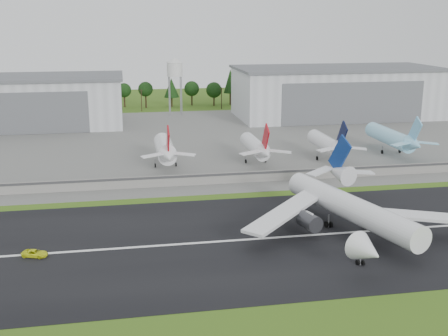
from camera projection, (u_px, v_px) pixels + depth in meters
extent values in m
plane|color=#335714|center=(284.00, 256.00, 118.05)|extent=(600.00, 600.00, 0.00)
cube|color=black|center=(272.00, 238.00, 127.55)|extent=(320.00, 60.00, 0.10)
cube|color=white|center=(272.00, 238.00, 127.53)|extent=(220.00, 1.00, 0.02)
cube|color=slate|center=(203.00, 140.00, 232.18)|extent=(320.00, 150.00, 0.10)
cube|color=gray|center=(233.00, 178.00, 169.92)|extent=(240.00, 0.50, 3.50)
cube|color=#38383A|center=(233.00, 174.00, 169.31)|extent=(240.00, 0.12, 0.70)
cube|color=silver|center=(17.00, 103.00, 258.41)|extent=(95.00, 42.00, 22.00)
cube|color=#595B60|center=(15.00, 78.00, 255.43)|extent=(97.00, 44.00, 1.20)
cube|color=#595B60|center=(9.00, 114.00, 238.74)|extent=(66.50, 0.30, 18.04)
cube|color=silver|center=(336.00, 93.00, 284.84)|extent=(100.00, 45.00, 24.00)
cube|color=#595B60|center=(337.00, 68.00, 281.61)|extent=(102.00, 47.00, 1.20)
cube|color=#595B60|center=(354.00, 103.00, 263.79)|extent=(70.00, 0.30, 19.68)
cylinder|color=#99999E|center=(170.00, 97.00, 287.23)|extent=(0.50, 0.50, 20.00)
cylinder|color=#99999E|center=(180.00, 95.00, 293.97)|extent=(0.50, 0.50, 20.00)
cylinder|color=silver|center=(175.00, 69.00, 287.14)|extent=(8.00, 8.00, 7.00)
cone|color=silver|center=(175.00, 60.00, 285.94)|extent=(8.40, 8.40, 2.40)
cylinder|color=white|center=(350.00, 208.00, 129.19)|extent=(17.33, 43.95, 5.80)
cone|color=white|center=(367.00, 251.00, 105.12)|extent=(7.19, 7.33, 5.80)
cone|color=white|center=(339.00, 173.00, 154.39)|extent=(7.71, 10.14, 5.51)
cube|color=navy|center=(340.00, 154.00, 152.55)|extent=(3.03, 9.33, 11.13)
cube|color=white|center=(419.00, 216.00, 126.15)|extent=(28.51, 11.44, 2.65)
cylinder|color=#333338|center=(395.00, 224.00, 125.60)|extent=(5.13, 6.31, 3.80)
cube|color=white|center=(357.00, 172.00, 153.37)|extent=(9.13, 3.59, 0.98)
cube|color=white|center=(285.00, 212.00, 128.78)|extent=(24.09, 23.24, 2.65)
cylinder|color=#333338|center=(309.00, 221.00, 127.27)|extent=(5.13, 6.31, 3.80)
cube|color=white|center=(320.00, 171.00, 154.24)|extent=(9.27, 7.63, 0.98)
cube|color=#99999E|center=(352.00, 232.00, 126.49)|extent=(17.64, 31.58, 3.20)
cylinder|color=black|center=(328.00, 224.00, 133.84)|extent=(0.79, 1.55, 1.50)
imported|color=yellow|center=(35.00, 253.00, 117.30)|extent=(5.88, 4.08, 1.49)
cylinder|color=white|center=(165.00, 148.00, 189.38)|extent=(6.12, 24.00, 6.12)
cone|color=white|center=(169.00, 156.00, 174.38)|extent=(5.82, 7.00, 5.82)
cube|color=#A60C15|center=(168.00, 141.00, 173.62)|extent=(0.45, 8.59, 10.02)
cylinder|color=#99999E|center=(155.00, 163.00, 188.04)|extent=(0.32, 0.32, 3.00)
cylinder|color=#99999E|center=(176.00, 162.00, 189.25)|extent=(0.32, 0.32, 3.00)
cylinder|color=black|center=(155.00, 165.00, 188.22)|extent=(0.40, 1.40, 1.40)
cylinder|color=white|center=(255.00, 146.00, 194.85)|extent=(5.24, 24.00, 5.24)
cone|color=white|center=(266.00, 153.00, 179.85)|extent=(4.97, 7.00, 4.97)
cube|color=#B20D18|center=(266.00, 138.00, 179.10)|extent=(0.45, 8.59, 10.02)
cylinder|color=#99999E|center=(246.00, 159.00, 193.40)|extent=(0.32, 0.32, 3.00)
cylinder|color=#99999E|center=(265.00, 158.00, 194.61)|extent=(0.32, 0.32, 3.00)
cylinder|color=black|center=(246.00, 161.00, 193.58)|extent=(0.40, 1.40, 1.40)
cylinder|color=white|center=(325.00, 143.00, 199.28)|extent=(5.36, 24.00, 5.36)
cone|color=white|center=(342.00, 150.00, 184.28)|extent=(5.09, 7.00, 5.09)
cube|color=black|center=(342.00, 135.00, 183.52)|extent=(0.45, 8.59, 10.02)
cylinder|color=#99999E|center=(317.00, 156.00, 197.84)|extent=(0.32, 0.32, 3.00)
cylinder|color=#99999E|center=(336.00, 155.00, 199.05)|extent=(0.32, 0.32, 3.00)
cylinder|color=black|center=(317.00, 158.00, 198.02)|extent=(0.40, 1.40, 1.40)
cylinder|color=#93DDFE|center=(389.00, 137.00, 208.61)|extent=(5.90, 30.00, 5.90)
cone|color=#93DDFE|center=(415.00, 145.00, 190.76)|extent=(5.60, 7.00, 5.60)
cube|color=#72BEEB|center=(415.00, 131.00, 190.00)|extent=(0.45, 8.59, 10.02)
cylinder|color=#99999E|center=(382.00, 150.00, 207.24)|extent=(0.32, 0.32, 3.00)
cylinder|color=#99999E|center=(400.00, 149.00, 208.45)|extent=(0.32, 0.32, 3.00)
cylinder|color=black|center=(382.00, 152.00, 207.42)|extent=(0.40, 1.40, 1.40)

